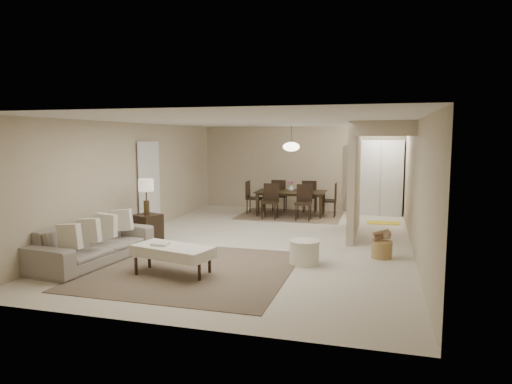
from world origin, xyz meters
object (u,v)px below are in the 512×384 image
(pantry_cabinet, at_px, (381,178))
(side_table, at_px, (147,227))
(round_pouf, at_px, (304,252))
(dining_table, at_px, (291,203))
(ottoman_bench, at_px, (173,252))
(wicker_basket, at_px, (382,250))
(sofa, at_px, (94,243))

(pantry_cabinet, bearing_deg, side_table, -135.30)
(round_pouf, bearing_deg, dining_table, 103.87)
(pantry_cabinet, relative_size, ottoman_bench, 1.51)
(round_pouf, distance_m, dining_table, 4.95)
(round_pouf, relative_size, wicker_basket, 1.45)
(pantry_cabinet, xyz_separation_m, wicker_basket, (0.07, -4.88, -0.90))
(pantry_cabinet, distance_m, sofa, 8.11)
(sofa, distance_m, ottoman_bench, 1.69)
(wicker_basket, bearing_deg, side_table, 177.89)
(side_table, bearing_deg, ottoman_bench, -52.48)
(sofa, height_order, wicker_basket, sofa)
(pantry_cabinet, bearing_deg, wicker_basket, -89.13)
(sofa, height_order, dining_table, sofa)
(pantry_cabinet, distance_m, side_table, 6.73)
(sofa, distance_m, wicker_basket, 5.14)
(round_pouf, bearing_deg, pantry_cabinet, 77.83)
(sofa, bearing_deg, pantry_cabinet, -30.50)
(ottoman_bench, distance_m, round_pouf, 2.25)
(pantry_cabinet, bearing_deg, round_pouf, -102.17)
(pantry_cabinet, relative_size, round_pouf, 3.96)
(sofa, relative_size, wicker_basket, 6.43)
(round_pouf, bearing_deg, ottoman_bench, -148.90)
(ottoman_bench, height_order, round_pouf, ottoman_bench)
(pantry_cabinet, relative_size, wicker_basket, 5.77)
(ottoman_bench, bearing_deg, dining_table, 96.80)
(side_table, bearing_deg, wicker_basket, -2.11)
(sofa, bearing_deg, wicker_basket, -65.64)
(sofa, relative_size, side_table, 4.25)
(wicker_basket, bearing_deg, round_pouf, -149.37)
(ottoman_bench, bearing_deg, sofa, -176.41)
(ottoman_bench, bearing_deg, side_table, 141.33)
(ottoman_bench, bearing_deg, wicker_basket, 44.73)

